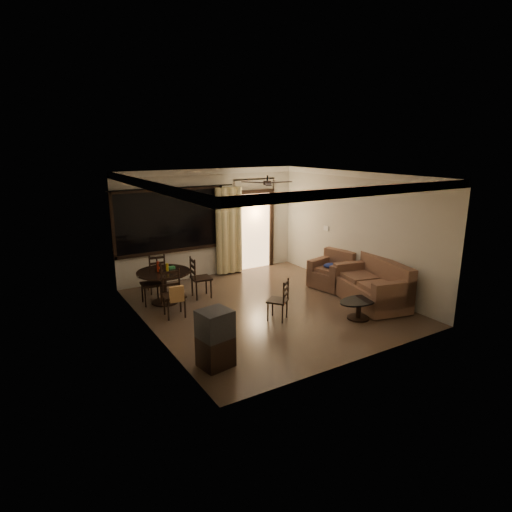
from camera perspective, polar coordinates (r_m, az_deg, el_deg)
ground at (r=9.29m, az=1.41°, el=-6.77°), size 5.50×5.50×0.00m
room_shell at (r=10.59m, az=-1.00°, el=6.17°), size 5.50×6.70×5.50m
dining_table at (r=9.55m, az=-12.19°, el=-2.87°), size 1.16×1.16×0.94m
dining_chair_west at (r=9.65m, az=-13.68°, el=-4.59°), size 0.46×0.46×0.95m
dining_chair_east at (r=9.85m, az=-7.36°, el=-3.89°), size 0.46×0.46×0.95m
dining_chair_south at (r=8.85m, az=-10.82°, el=-6.06°), size 0.46×0.51×0.95m
dining_chair_north at (r=10.37m, az=-13.11°, el=-3.19°), size 0.46×0.46×0.95m
tv_cabinet at (r=6.81m, az=-5.43°, el=-10.88°), size 0.56×0.52×0.93m
sofa at (r=9.71m, az=15.43°, el=-4.00°), size 1.31×1.93×0.94m
armchair at (r=10.61m, az=10.19°, el=-2.21°), size 1.02×1.02×0.86m
coffee_table at (r=8.84m, az=13.54°, el=-6.53°), size 0.90×0.54×0.39m
side_chair at (r=8.57m, az=2.95°, el=-6.89°), size 0.52×0.52×0.84m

